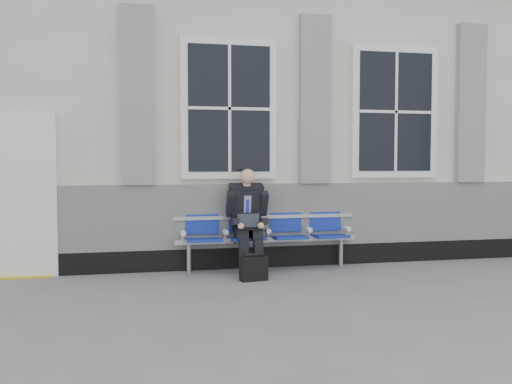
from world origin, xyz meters
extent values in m
plane|color=slate|center=(0.00, 0.00, 0.00)|extent=(70.00, 70.00, 0.00)
cube|color=silver|center=(0.00, 3.50, 2.10)|extent=(14.00, 4.00, 4.20)
cube|color=gray|center=(0.00, 3.50, 4.32)|extent=(14.40, 4.40, 0.24)
cube|color=black|center=(0.00, 1.47, 0.15)|extent=(14.00, 0.10, 0.30)
cube|color=silver|center=(0.00, 1.46, 0.75)|extent=(14.00, 0.08, 0.90)
cube|color=gray|center=(-3.40, 1.44, 2.40)|extent=(0.45, 0.14, 2.40)
cube|color=gray|center=(-0.90, 1.44, 2.40)|extent=(0.45, 0.14, 2.40)
cube|color=gray|center=(1.60, 1.44, 2.40)|extent=(0.45, 0.14, 2.40)
cube|color=white|center=(-2.15, 1.46, 2.25)|extent=(1.35, 0.10, 1.95)
cube|color=black|center=(-2.15, 1.41, 2.25)|extent=(1.15, 0.02, 1.75)
cube|color=white|center=(0.35, 1.46, 2.25)|extent=(1.35, 0.10, 1.95)
cube|color=black|center=(0.35, 1.41, 2.25)|extent=(1.15, 0.02, 1.75)
cube|color=black|center=(-5.00, 1.60, 1.05)|extent=(0.95, 0.30, 2.10)
cube|color=white|center=(-5.00, 1.45, 1.05)|extent=(1.10, 0.10, 2.20)
cube|color=gold|center=(-5.00, 1.48, 0.01)|extent=(0.95, 0.30, 0.02)
cube|color=#9EA0A3|center=(-1.64, 1.30, 0.42)|extent=(2.60, 0.07, 0.07)
cube|color=#9EA0A3|center=(-1.64, 1.42, 0.73)|extent=(2.60, 0.05, 0.05)
cylinder|color=#9EA0A3|center=(-2.74, 1.30, 0.20)|extent=(0.06, 0.06, 0.39)
cylinder|color=#9EA0A3|center=(-0.54, 1.30, 0.20)|extent=(0.06, 0.06, 0.39)
cube|color=#0B2196|center=(-2.54, 1.22, 0.45)|extent=(0.46, 0.42, 0.07)
cube|color=#0B2196|center=(-2.54, 1.43, 0.71)|extent=(0.46, 0.10, 0.40)
cube|color=#0B2196|center=(-1.94, 1.22, 0.45)|extent=(0.46, 0.42, 0.07)
cube|color=#0B2196|center=(-1.94, 1.43, 0.71)|extent=(0.46, 0.10, 0.40)
cube|color=#0B2196|center=(-1.34, 1.22, 0.45)|extent=(0.46, 0.42, 0.07)
cube|color=#0B2196|center=(-1.34, 1.43, 0.71)|extent=(0.46, 0.10, 0.40)
cube|color=#0B2196|center=(-0.74, 1.22, 0.45)|extent=(0.46, 0.42, 0.07)
cube|color=#0B2196|center=(-0.74, 1.43, 0.71)|extent=(0.46, 0.10, 0.40)
cylinder|color=white|center=(-2.82, 1.25, 0.55)|extent=(0.07, 0.12, 0.07)
cylinder|color=white|center=(-2.24, 1.25, 0.55)|extent=(0.07, 0.12, 0.07)
cylinder|color=white|center=(-1.64, 1.25, 0.55)|extent=(0.07, 0.12, 0.07)
cylinder|color=white|center=(-1.04, 1.25, 0.55)|extent=(0.07, 0.12, 0.07)
cylinder|color=white|center=(-0.46, 1.25, 0.55)|extent=(0.07, 0.12, 0.07)
cube|color=black|center=(-2.05, 0.86, 0.04)|extent=(0.12, 0.26, 0.09)
cube|color=black|center=(-1.86, 0.85, 0.04)|extent=(0.12, 0.26, 0.09)
cube|color=black|center=(-2.05, 0.92, 0.25)|extent=(0.12, 0.13, 0.47)
cube|color=black|center=(-1.85, 0.91, 0.25)|extent=(0.12, 0.13, 0.47)
cube|color=black|center=(-2.04, 1.13, 0.54)|extent=(0.15, 0.44, 0.14)
cube|color=black|center=(-1.85, 1.12, 0.54)|extent=(0.15, 0.44, 0.14)
cube|color=black|center=(-1.94, 1.32, 0.86)|extent=(0.42, 0.34, 0.61)
cube|color=#A1B0D3|center=(-1.94, 1.20, 0.88)|extent=(0.10, 0.10, 0.35)
cube|color=#2930C2|center=(-1.94, 1.19, 0.86)|extent=(0.05, 0.08, 0.29)
cube|color=black|center=(-1.94, 1.29, 1.15)|extent=(0.47, 0.25, 0.14)
cylinder|color=#E0B08C|center=(-1.94, 1.24, 1.22)|extent=(0.11, 0.11, 0.10)
sphere|color=#E0B08C|center=(-1.94, 1.18, 1.31)|extent=(0.20, 0.20, 0.20)
cube|color=black|center=(-2.17, 1.23, 0.94)|extent=(0.11, 0.28, 0.36)
cube|color=black|center=(-1.71, 1.21, 0.94)|extent=(0.11, 0.28, 0.36)
cube|color=black|center=(-2.14, 1.06, 0.70)|extent=(0.10, 0.30, 0.14)
cube|color=black|center=(-1.75, 1.04, 0.70)|extent=(0.10, 0.30, 0.14)
sphere|color=#E0B08C|center=(-2.09, 0.92, 0.66)|extent=(0.09, 0.09, 0.09)
sphere|color=#E0B08C|center=(-1.81, 0.91, 0.66)|extent=(0.09, 0.09, 0.09)
cube|color=black|center=(-1.95, 0.99, 0.62)|extent=(0.33, 0.23, 0.02)
cube|color=black|center=(-1.94, 1.10, 0.72)|extent=(0.32, 0.10, 0.21)
cube|color=black|center=(-1.94, 1.09, 0.72)|extent=(0.29, 0.08, 0.17)
cube|color=black|center=(-1.98, 0.59, 0.15)|extent=(0.36, 0.19, 0.31)
cylinder|color=black|center=(-1.98, 0.59, 0.33)|extent=(0.28, 0.09, 0.05)
camera|label=1|loc=(-3.50, -6.43, 1.53)|focal=40.00mm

